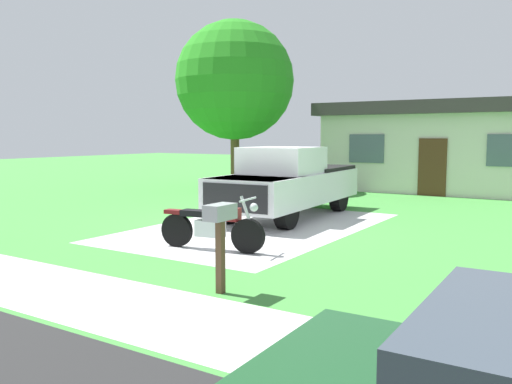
{
  "coord_description": "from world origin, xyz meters",
  "views": [
    {
      "loc": [
        6.72,
        -10.77,
        2.2
      ],
      "look_at": [
        0.2,
        -0.42,
        0.9
      ],
      "focal_mm": 37.27,
      "sensor_mm": 36.0,
      "label": 1
    }
  ],
  "objects_px": {
    "pickup_truck": "(289,182)",
    "shade_tree": "(235,81)",
    "neighbor_house": "(449,146)",
    "motorcycle": "(212,226)",
    "mailbox": "(220,224)"
  },
  "relations": [
    {
      "from": "pickup_truck",
      "to": "shade_tree",
      "type": "bearing_deg",
      "value": 135.45
    },
    {
      "from": "shade_tree",
      "to": "neighbor_house",
      "type": "relative_size",
      "value": 0.71
    },
    {
      "from": "pickup_truck",
      "to": "neighbor_house",
      "type": "distance_m",
      "value": 9.89
    },
    {
      "from": "motorcycle",
      "to": "shade_tree",
      "type": "distance_m",
      "value": 12.5
    },
    {
      "from": "motorcycle",
      "to": "neighbor_house",
      "type": "distance_m",
      "value": 14.33
    },
    {
      "from": "motorcycle",
      "to": "mailbox",
      "type": "bearing_deg",
      "value": -50.75
    },
    {
      "from": "pickup_truck",
      "to": "neighbor_house",
      "type": "xyz_separation_m",
      "value": [
        2.04,
        9.64,
        0.84
      ]
    },
    {
      "from": "motorcycle",
      "to": "neighbor_house",
      "type": "bearing_deg",
      "value": 85.06
    },
    {
      "from": "neighbor_house",
      "to": "motorcycle",
      "type": "bearing_deg",
      "value": -94.94
    },
    {
      "from": "pickup_truck",
      "to": "shade_tree",
      "type": "distance_m",
      "value": 8.5
    },
    {
      "from": "mailbox",
      "to": "neighbor_house",
      "type": "height_order",
      "value": "neighbor_house"
    },
    {
      "from": "pickup_truck",
      "to": "motorcycle",
      "type": "bearing_deg",
      "value": -79.92
    },
    {
      "from": "shade_tree",
      "to": "neighbor_house",
      "type": "distance_m",
      "value": 9.05
    },
    {
      "from": "motorcycle",
      "to": "neighbor_house",
      "type": "xyz_separation_m",
      "value": [
        1.23,
        14.21,
        1.32
      ]
    },
    {
      "from": "mailbox",
      "to": "pickup_truck",
      "type": "bearing_deg",
      "value": 111.08
    }
  ]
}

